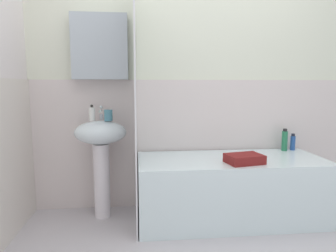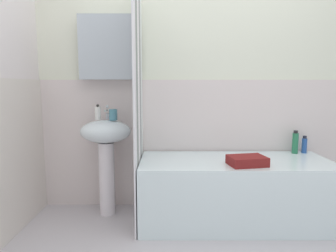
% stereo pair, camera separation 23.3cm
% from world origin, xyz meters
% --- Properties ---
extents(wall_back_tiled, '(3.60, 0.18, 2.40)m').
position_xyz_m(wall_back_tiled, '(-0.05, 1.26, 1.14)').
color(wall_back_tiled, white).
rests_on(wall_back_tiled, ground_plane).
extents(sink, '(0.44, 0.34, 0.85)m').
position_xyz_m(sink, '(-0.90, 1.03, 0.62)').
color(sink, white).
rests_on(sink, ground_plane).
extents(faucet, '(0.03, 0.12, 0.12)m').
position_xyz_m(faucet, '(-0.90, 1.11, 0.91)').
color(faucet, silver).
rests_on(faucet, sink).
extents(soap_dispenser, '(0.05, 0.05, 0.14)m').
position_xyz_m(soap_dispenser, '(-0.97, 1.06, 0.91)').
color(soap_dispenser, white).
rests_on(soap_dispenser, sink).
extents(toothbrush_cup, '(0.07, 0.07, 0.10)m').
position_xyz_m(toothbrush_cup, '(-0.83, 1.02, 0.90)').
color(toothbrush_cup, teal).
rests_on(toothbrush_cup, sink).
extents(bathtub, '(1.58, 0.67, 0.53)m').
position_xyz_m(bathtub, '(0.20, 0.89, 0.27)').
color(bathtub, white).
rests_on(bathtub, ground_plane).
extents(shower_curtain, '(0.01, 0.67, 2.00)m').
position_xyz_m(shower_curtain, '(-0.60, 0.89, 1.00)').
color(shower_curtain, white).
rests_on(shower_curtain, ground_plane).
extents(conditioner_bottle, '(0.05, 0.05, 0.16)m').
position_xyz_m(conditioner_bottle, '(0.89, 1.15, 0.61)').
color(conditioner_bottle, '#2953A2').
rests_on(conditioner_bottle, bathtub).
extents(body_wash_bottle, '(0.05, 0.05, 0.21)m').
position_xyz_m(body_wash_bottle, '(0.80, 1.13, 0.63)').
color(body_wash_bottle, '#27754D').
rests_on(body_wash_bottle, bathtub).
extents(towel_folded, '(0.31, 0.25, 0.07)m').
position_xyz_m(towel_folded, '(0.25, 0.71, 0.57)').
color(towel_folded, maroon).
rests_on(towel_folded, bathtub).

